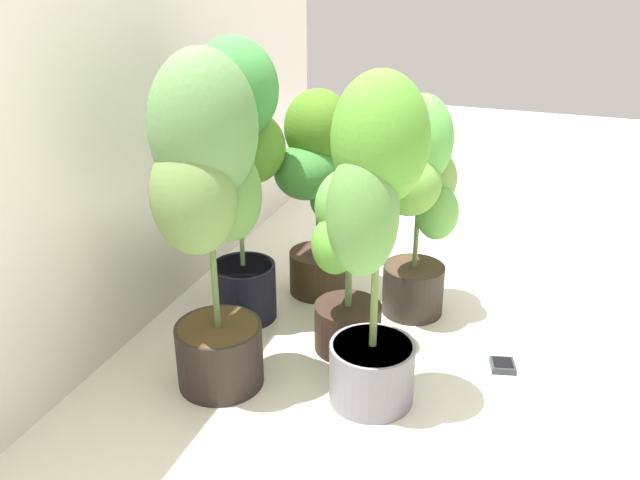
% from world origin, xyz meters
% --- Properties ---
extents(ground_plane, '(8.00, 8.00, 0.00)m').
position_xyz_m(ground_plane, '(0.00, 0.00, 0.00)').
color(ground_plane, silver).
rests_on(ground_plane, ground).
extents(mylar_back_wall, '(3.20, 0.01, 2.00)m').
position_xyz_m(mylar_back_wall, '(0.00, 0.86, 1.00)').
color(mylar_back_wall, silver).
rests_on(mylar_back_wall, ground).
extents(potted_plant_front_right, '(0.44, 0.35, 0.85)m').
position_xyz_m(potted_plant_front_right, '(0.31, -0.07, 0.47)').
color(potted_plant_front_right, '#302921').
rests_on(potted_plant_front_right, ground).
extents(potted_plant_back_center, '(0.39, 0.36, 1.04)m').
position_xyz_m(potted_plant_back_center, '(0.06, 0.53, 0.64)').
color(potted_plant_back_center, black).
rests_on(potted_plant_back_center, ground).
extents(potted_plant_back_right, '(0.46, 0.36, 0.83)m').
position_xyz_m(potted_plant_back_right, '(0.35, 0.33, 0.49)').
color(potted_plant_back_right, '#352716').
rests_on(potted_plant_back_right, ground).
extents(potted_plant_back_left, '(0.41, 0.40, 1.07)m').
position_xyz_m(potted_plant_back_left, '(-0.36, 0.42, 0.62)').
color(potted_plant_back_left, black).
rests_on(potted_plant_back_left, ground).
extents(potted_plant_center, '(0.35, 0.31, 0.67)m').
position_xyz_m(potted_plant_center, '(-0.02, 0.09, 0.36)').
color(potted_plant_center, '#34221B').
rests_on(potted_plant_center, ground).
extents(potted_plant_front_left, '(0.31, 0.27, 1.02)m').
position_xyz_m(potted_plant_front_left, '(-0.29, -0.06, 0.59)').
color(potted_plant_front_left, slate).
rests_on(potted_plant_front_left, ground).
extents(hygrometer_box, '(0.10, 0.10, 0.03)m').
position_xyz_m(hygrometer_box, '(0.03, -0.44, 0.01)').
color(hygrometer_box, '#2D3235').
rests_on(hygrometer_box, ground).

